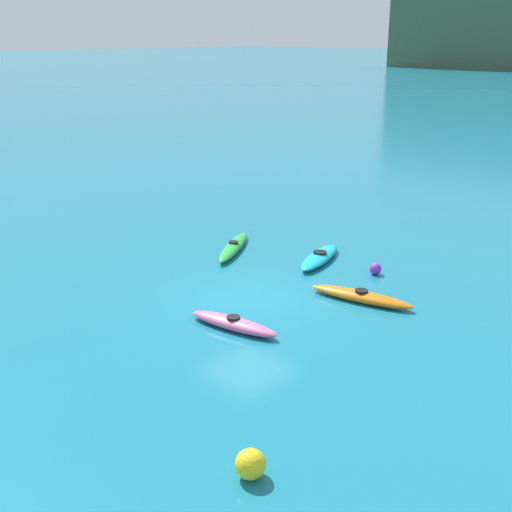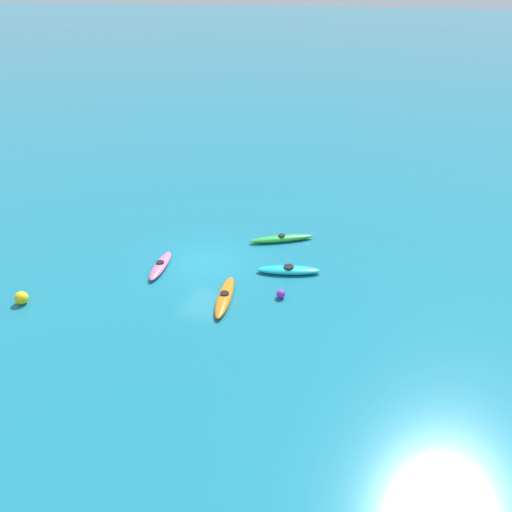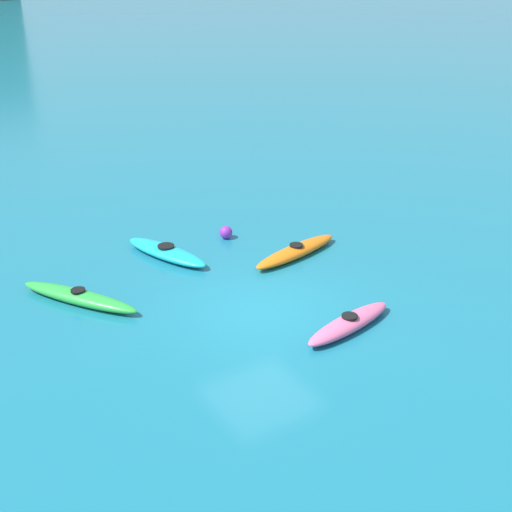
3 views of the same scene
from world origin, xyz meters
name	(u,v)px [view 2 (image 2 of 3)]	position (x,y,z in m)	size (l,w,h in m)	color
ground_plane	(206,263)	(0.00, 0.00, 0.00)	(600.00, 600.00, 0.00)	#19728C
kayak_pink	(161,266)	(1.24, -1.79, 0.16)	(2.80, 1.11, 0.37)	pink
kayak_cyan	(289,270)	(-0.51, 4.10, 0.16)	(1.64, 3.08, 0.37)	#19B7C6
kayak_green	(282,239)	(-3.51, 2.78, 0.16)	(2.27, 3.23, 0.37)	green
kayak_orange	(225,297)	(2.62, 2.17, 0.16)	(3.27, 1.32, 0.37)	orange
buoy_yellow	(21,298)	(5.90, -5.84, 0.28)	(0.57, 0.57, 0.57)	yellow
buoy_purple	(281,294)	(1.61, 4.40, 0.20)	(0.39, 0.39, 0.39)	purple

